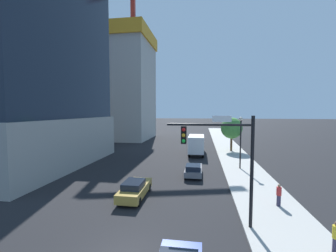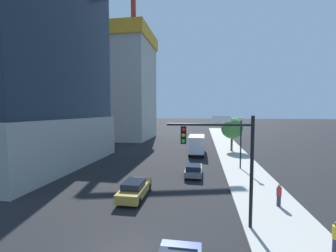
# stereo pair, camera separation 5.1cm
# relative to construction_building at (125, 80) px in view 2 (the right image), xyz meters

# --- Properties ---
(sidewalk) EXTENTS (4.70, 120.00, 0.15)m
(sidewalk) POSITION_rel_construction_building_xyz_m (24.11, -24.16, -14.49)
(sidewalk) COLOR #B2AFA8
(sidewalk) RESTS_ON ground
(construction_building) EXTENTS (24.35, 16.10, 34.03)m
(construction_building) POSITION_rel_construction_building_xyz_m (0.00, 0.00, 0.00)
(construction_building) COLOR #B2AFA8
(construction_building) RESTS_ON ground
(traffic_light_pole) EXTENTS (5.07, 0.48, 6.55)m
(traffic_light_pole) POSITION_rel_construction_building_xyz_m (20.51, -40.46, -9.94)
(traffic_light_pole) COLOR black
(traffic_light_pole) RESTS_ON sidewalk
(street_lamp) EXTENTS (0.44, 0.44, 6.11)m
(street_lamp) POSITION_rel_construction_building_xyz_m (23.80, -26.68, -10.44)
(street_lamp) COLOR black
(street_lamp) RESTS_ON sidewalk
(street_tree) EXTENTS (3.60, 3.60, 5.72)m
(street_tree) POSITION_rel_construction_building_xyz_m (24.24, -14.95, -10.52)
(street_tree) COLOR brown
(street_tree) RESTS_ON sidewalk
(car_silver) EXTENTS (1.94, 4.09, 1.30)m
(car_silver) POSITION_rel_construction_building_xyz_m (18.42, -10.19, -13.91)
(car_silver) COLOR #B7B7BC
(car_silver) RESTS_ON ground
(car_gold) EXTENTS (1.74, 4.56, 1.44)m
(car_gold) POSITION_rel_construction_building_xyz_m (14.00, -36.89, -13.85)
(car_gold) COLOR #AD8938
(car_gold) RESTS_ON ground
(car_gray) EXTENTS (1.78, 4.24, 1.36)m
(car_gray) POSITION_rel_construction_building_xyz_m (18.42, -30.14, -13.89)
(car_gray) COLOR slate
(car_gray) RESTS_ON ground
(box_truck) EXTENTS (2.36, 7.55, 3.11)m
(box_truck) POSITION_rel_construction_building_xyz_m (18.42, -18.15, -12.77)
(box_truck) COLOR silver
(box_truck) RESTS_ON ground
(pedestrian_red_shirt) EXTENTS (0.34, 0.34, 1.58)m
(pedestrian_red_shirt) POSITION_rel_construction_building_xyz_m (24.78, -37.11, -13.62)
(pedestrian_red_shirt) COLOR #38334C
(pedestrian_red_shirt) RESTS_ON sidewalk
(pedestrian_yellow_shirt) EXTENTS (0.34, 0.34, 1.60)m
(pedestrian_yellow_shirt) POSITION_rel_construction_building_xyz_m (25.63, -42.45, -13.61)
(pedestrian_yellow_shirt) COLOR #38334C
(pedestrian_yellow_shirt) RESTS_ON sidewalk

